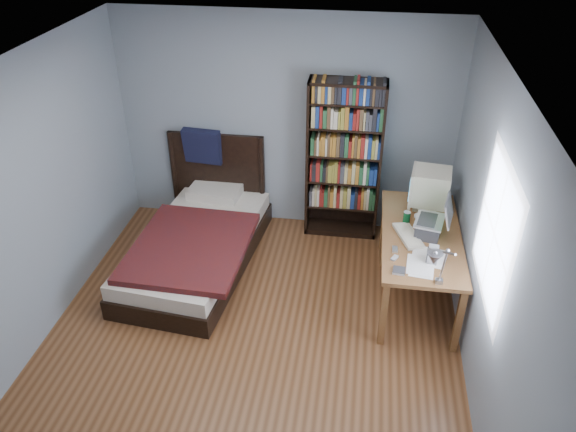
% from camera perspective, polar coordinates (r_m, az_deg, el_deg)
% --- Properties ---
extents(room, '(4.20, 4.24, 2.50)m').
position_cam_1_polar(room, '(4.55, -3.89, -0.92)').
color(room, '#553019').
rests_on(room, ground).
extents(desk, '(0.75, 1.62, 0.73)m').
position_cam_1_polar(desk, '(6.06, 12.83, -1.91)').
color(desk, brown).
rests_on(desk, floor).
extents(crt_monitor, '(0.43, 0.39, 0.44)m').
position_cam_1_polar(crt_monitor, '(5.82, 14.12, 2.87)').
color(crt_monitor, beige).
rests_on(crt_monitor, desk).
extents(laptop, '(0.39, 0.38, 0.41)m').
position_cam_1_polar(laptop, '(5.46, 14.31, -0.90)').
color(laptop, '#2D2D30').
rests_on(laptop, desk).
extents(desk_lamp, '(0.23, 0.52, 0.61)m').
position_cam_1_polar(desk_lamp, '(4.34, 14.78, -4.37)').
color(desk_lamp, '#99999E').
rests_on(desk_lamp, desk).
extents(keyboard, '(0.30, 0.47, 0.04)m').
position_cam_1_polar(keyboard, '(5.44, 12.13, -1.99)').
color(keyboard, beige).
rests_on(keyboard, desk).
extents(speaker, '(0.10, 0.10, 0.17)m').
position_cam_1_polar(speaker, '(5.11, 14.50, -3.84)').
color(speaker, '#98989B').
rests_on(speaker, desk).
extents(soda_can, '(0.07, 0.07, 0.13)m').
position_cam_1_polar(soda_can, '(5.62, 11.96, -0.18)').
color(soda_can, '#073616').
rests_on(soda_can, desk).
extents(mouse, '(0.06, 0.11, 0.04)m').
position_cam_1_polar(mouse, '(5.75, 13.00, -0.02)').
color(mouse, silver).
rests_on(mouse, desk).
extents(phone_silver, '(0.05, 0.10, 0.02)m').
position_cam_1_polar(phone_silver, '(5.24, 10.82, -3.35)').
color(phone_silver, silver).
rests_on(phone_silver, desk).
extents(phone_grey, '(0.07, 0.09, 0.02)m').
position_cam_1_polar(phone_grey, '(5.13, 10.77, -4.20)').
color(phone_grey, '#98989B').
rests_on(phone_grey, desk).
extents(external_drive, '(0.12, 0.12, 0.02)m').
position_cam_1_polar(external_drive, '(4.98, 11.21, -5.48)').
color(external_drive, '#98989B').
rests_on(external_drive, desk).
extents(bookshelf, '(0.83, 0.30, 1.85)m').
position_cam_1_polar(bookshelf, '(6.32, 5.70, 5.60)').
color(bookshelf, black).
rests_on(bookshelf, floor).
extents(bed, '(1.30, 2.26, 1.16)m').
position_cam_1_polar(bed, '(6.20, -9.10, -2.45)').
color(bed, black).
rests_on(bed, floor).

